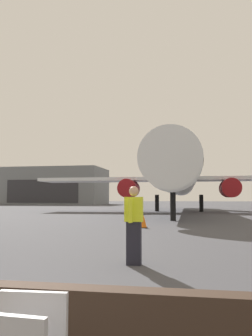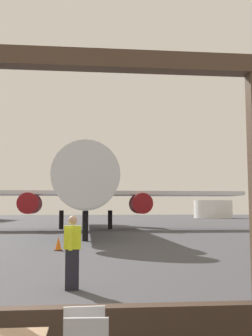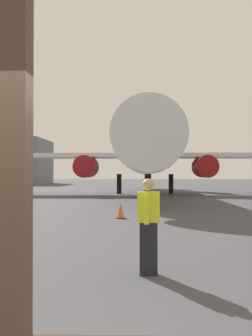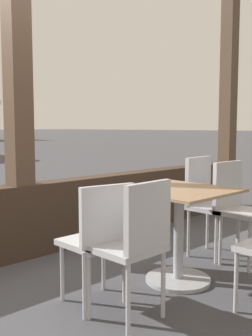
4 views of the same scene
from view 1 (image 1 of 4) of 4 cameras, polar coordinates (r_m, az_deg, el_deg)
ground_plane at (r=43.02m, az=7.38°, el=-6.96°), size 220.00×220.00×0.00m
airplane at (r=35.79m, az=8.72°, el=-1.32°), size 30.29×34.19×10.71m
ground_crew_worker at (r=7.69m, az=1.33°, el=-9.33°), size 0.40×0.56×1.74m
traffic_cone at (r=17.03m, az=2.98°, el=-8.98°), size 0.36×0.36×0.64m
distant_hangar at (r=82.26m, az=-11.91°, el=-3.04°), size 23.36×13.90×8.39m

